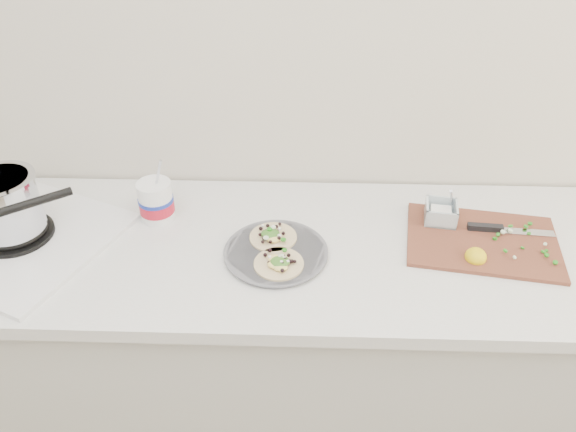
{
  "coord_description": "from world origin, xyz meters",
  "views": [
    {
      "loc": [
        0.16,
        0.19,
        1.9
      ],
      "look_at": [
        0.12,
        1.47,
        0.96
      ],
      "focal_mm": 35.0,
      "sensor_mm": 36.0,
      "label": 1
    }
  ],
  "objects_px": {
    "stove": "(10,217)",
    "taco_plate": "(276,250)",
    "tub": "(156,199)",
    "cutboard": "(481,236)"
  },
  "relations": [
    {
      "from": "stove",
      "to": "taco_plate",
      "type": "relative_size",
      "value": 2.27
    },
    {
      "from": "taco_plate",
      "to": "cutboard",
      "type": "distance_m",
      "value": 0.58
    },
    {
      "from": "stove",
      "to": "cutboard",
      "type": "height_order",
      "value": "stove"
    },
    {
      "from": "stove",
      "to": "taco_plate",
      "type": "xyz_separation_m",
      "value": [
        0.74,
        -0.04,
        -0.06
      ]
    },
    {
      "from": "taco_plate",
      "to": "cutboard",
      "type": "bearing_deg",
      "value": 8.13
    },
    {
      "from": "stove",
      "to": "taco_plate",
      "type": "distance_m",
      "value": 0.74
    },
    {
      "from": "taco_plate",
      "to": "tub",
      "type": "height_order",
      "value": "tub"
    },
    {
      "from": "tub",
      "to": "cutboard",
      "type": "xyz_separation_m",
      "value": [
        0.93,
        -0.08,
        -0.05
      ]
    },
    {
      "from": "stove",
      "to": "tub",
      "type": "distance_m",
      "value": 0.4
    },
    {
      "from": "taco_plate",
      "to": "stove",
      "type": "bearing_deg",
      "value": 176.63
    }
  ]
}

